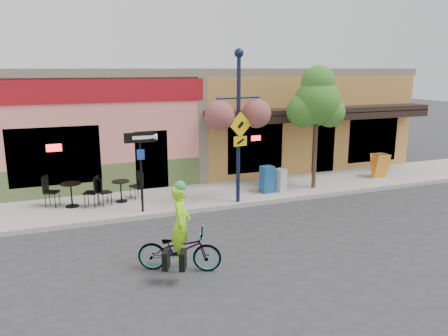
# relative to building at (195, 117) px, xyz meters

# --- Properties ---
(ground) EXTENTS (90.00, 90.00, 0.00)m
(ground) POSITION_rel_building_xyz_m (0.00, -7.50, -2.25)
(ground) COLOR #2D2D30
(ground) RESTS_ON ground
(sidewalk) EXTENTS (24.00, 3.00, 0.15)m
(sidewalk) POSITION_rel_building_xyz_m (0.00, -5.50, -2.17)
(sidewalk) COLOR #9E9B93
(sidewalk) RESTS_ON ground
(curb) EXTENTS (24.00, 0.12, 0.15)m
(curb) POSITION_rel_building_xyz_m (0.00, -6.95, -2.17)
(curb) COLOR #A8A59E
(curb) RESTS_ON ground
(building) EXTENTS (18.20, 8.20, 4.50)m
(building) POSITION_rel_building_xyz_m (0.00, 0.00, 0.00)
(building) COLOR #EF8476
(building) RESTS_ON ground
(bicycle) EXTENTS (2.01, 1.40, 1.00)m
(bicycle) POSITION_rel_building_xyz_m (-3.81, -10.69, -1.75)
(bicycle) COLOR maroon
(bicycle) RESTS_ON ground
(cyclist_rider) EXTENTS (0.65, 0.75, 1.75)m
(cyclist_rider) POSITION_rel_building_xyz_m (-3.76, -10.69, -1.38)
(cyclist_rider) COLOR #9DFB1A
(cyclist_rider) RESTS_ON ground
(lamp_post) EXTENTS (1.66, 0.83, 4.98)m
(lamp_post) POSITION_rel_building_xyz_m (-0.70, -6.77, 0.39)
(lamp_post) COLOR #131A3C
(lamp_post) RESTS_ON sidewalk
(one_way_sign) EXTENTS (0.96, 0.22, 2.49)m
(one_way_sign) POSITION_rel_building_xyz_m (-3.86, -6.64, -0.85)
(one_way_sign) COLOR black
(one_way_sign) RESTS_ON sidewalk
(cafe_set_left) EXTENTS (1.90, 1.47, 1.02)m
(cafe_set_left) POSITION_rel_building_xyz_m (-5.89, -5.34, -1.59)
(cafe_set_left) COLOR black
(cafe_set_left) RESTS_ON sidewalk
(cafe_set_right) EXTENTS (1.72, 1.27, 0.93)m
(cafe_set_right) POSITION_rel_building_xyz_m (-4.33, -5.37, -1.63)
(cafe_set_right) COLOR black
(cafe_set_right) RESTS_ON sidewalk
(newspaper_box_blue) EXTENTS (0.46, 0.42, 0.96)m
(newspaper_box_blue) POSITION_rel_building_xyz_m (0.72, -6.11, -1.62)
(newspaper_box_blue) COLOR #174E8E
(newspaper_box_blue) RESTS_ON sidewalk
(newspaper_box_grey) EXTENTS (0.49, 0.47, 0.82)m
(newspaper_box_grey) POSITION_rel_building_xyz_m (1.25, -6.13, -1.69)
(newspaper_box_grey) COLOR #B1B1B1
(newspaper_box_grey) RESTS_ON sidewalk
(street_tree) EXTENTS (1.78, 1.78, 4.53)m
(street_tree) POSITION_rel_building_xyz_m (2.65, -6.15, 0.16)
(street_tree) COLOR #3D7A26
(street_tree) RESTS_ON sidewalk
(sandwich_board) EXTENTS (0.61, 0.47, 0.98)m
(sandwich_board) POSITION_rel_building_xyz_m (5.99, -5.97, -1.61)
(sandwich_board) COLOR orange
(sandwich_board) RESTS_ON sidewalk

